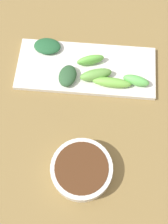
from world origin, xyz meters
TOP-DOWN VIEW (x-y plane):
  - tabletop at (0.00, 0.00)m, footprint 2.10×2.10m
  - sauce_bowl at (-0.17, -0.02)m, footprint 0.14×0.14m
  - serving_plate at (0.10, -0.01)m, footprint 0.15×0.36m
  - broccoli_leafy_0 at (0.06, 0.04)m, footprint 0.07×0.05m
  - broccoli_leafy_1 at (0.15, 0.10)m, footprint 0.05×0.07m
  - broccoli_stalk_2 at (0.07, -0.03)m, footprint 0.05×0.09m
  - broccoli_stalk_3 at (0.11, -0.02)m, footprint 0.04×0.07m
  - broccoli_stalk_4 at (0.05, -0.07)m, footprint 0.03×0.10m
  - broccoli_stalk_5 at (0.06, -0.14)m, footprint 0.04×0.07m

SIDE VIEW (x-z plane):
  - tabletop at x=0.00m, z-range 0.00..0.02m
  - serving_plate at x=0.10m, z-range 0.02..0.03m
  - sauce_bowl at x=-0.17m, z-range 0.02..0.06m
  - broccoli_leafy_1 at x=0.15m, z-range 0.03..0.05m
  - broccoli_stalk_4 at x=0.05m, z-range 0.03..0.06m
  - broccoli_leafy_0 at x=0.06m, z-range 0.03..0.06m
  - broccoli_stalk_5 at x=0.06m, z-range 0.03..0.06m
  - broccoli_stalk_2 at x=0.07m, z-range 0.03..0.06m
  - broccoli_stalk_3 at x=0.11m, z-range 0.03..0.06m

